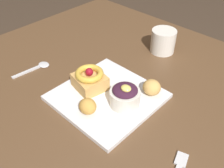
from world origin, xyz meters
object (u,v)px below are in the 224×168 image
fritter_middle (88,106)px  spoon (36,68)px  front_plate (107,97)px  berry_ramekin (125,96)px  cake_slice (90,79)px  coffee_mug (163,41)px  fritter_front (152,87)px

fritter_middle → spoon: (-0.28, 0.03, -0.03)m
front_plate → spoon: bearing=-168.2°
fritter_middle → front_plate: bearing=97.8°
berry_ramekin → fritter_middle: (-0.05, -0.09, -0.01)m
cake_slice → spoon: size_ratio=0.78×
berry_ramekin → coffee_mug: 0.32m
berry_ramekin → coffee_mug: coffee_mug is taller
fritter_front → fritter_middle: bearing=-113.3°
front_plate → fritter_front: (0.09, 0.09, 0.03)m
front_plate → fritter_front: bearing=46.7°
berry_ramekin → fritter_middle: bearing=-118.9°
cake_slice → fritter_front: size_ratio=1.92×
berry_ramekin → cake_slice: bearing=-172.5°
front_plate → berry_ramekin: 0.07m
spoon → coffee_mug: coffee_mug is taller
spoon → coffee_mug: (0.24, 0.37, 0.04)m
fritter_middle → coffee_mug: 0.40m
fritter_middle → spoon: 0.28m
front_plate → fritter_front: fritter_front is taller
cake_slice → fritter_middle: cake_slice is taller
cake_slice → coffee_mug: 0.33m
fritter_front → cake_slice: bearing=-145.3°
front_plate → berry_ramekin: bearing=6.0°
berry_ramekin → front_plate: bearing=-174.0°
cake_slice → fritter_front: (0.14, 0.10, -0.01)m
fritter_front → coffee_mug: size_ratio=0.60×
front_plate → cake_slice: bearing=-170.9°
fritter_middle → spoon: size_ratio=0.37×
cake_slice → berry_ramekin: (0.12, 0.02, -0.00)m
berry_ramekin → spoon: 0.34m
cake_slice → fritter_middle: bearing=-45.7°
front_plate → coffee_mug: 0.32m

